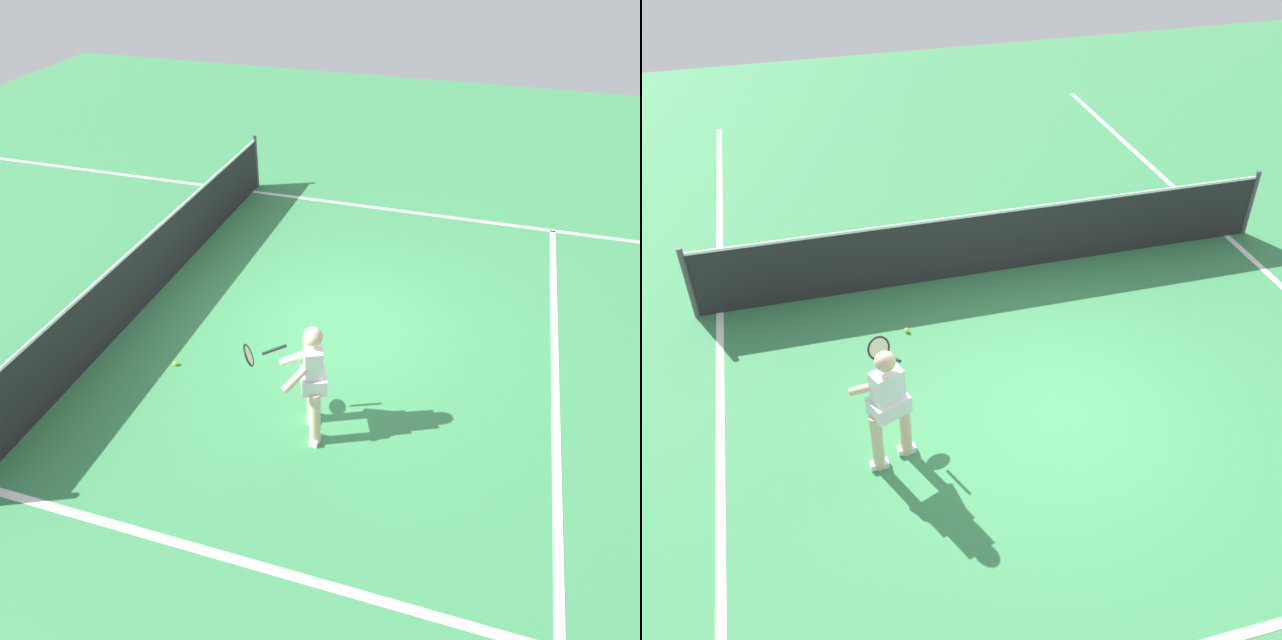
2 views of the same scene
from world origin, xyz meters
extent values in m
plane|color=#38844C|center=(0.00, 0.00, 0.00)|extent=(28.05, 28.05, 0.00)
cube|color=white|center=(0.00, -3.06, 0.00)|extent=(8.07, 0.10, 0.01)
cube|color=white|center=(-4.04, 0.00, 0.00)|extent=(0.10, 19.58, 0.01)
cube|color=white|center=(4.04, 0.00, 0.00)|extent=(0.10, 19.58, 0.01)
cylinder|color=#4C4C51|center=(4.34, 3.07, 0.56)|extent=(0.08, 0.08, 1.12)
cube|color=#232326|center=(0.00, 3.07, 0.50)|extent=(8.59, 0.02, 1.00)
cube|color=white|center=(0.00, 3.07, 1.02)|extent=(8.59, 0.02, 0.04)
cylinder|color=beige|center=(-2.34, -0.31, 0.39)|extent=(0.13, 0.13, 0.78)
cylinder|color=beige|center=(-2.01, -0.17, 0.39)|extent=(0.13, 0.13, 0.78)
cube|color=white|center=(-2.34, -0.31, 0.04)|extent=(0.20, 0.10, 0.08)
cube|color=white|center=(-2.01, -0.17, 0.04)|extent=(0.20, 0.10, 0.08)
cube|color=white|center=(-2.17, -0.24, 1.04)|extent=(0.37, 0.31, 0.52)
cube|color=white|center=(-2.17, -0.24, 0.84)|extent=(0.48, 0.41, 0.20)
sphere|color=beige|center=(-2.17, -0.24, 1.44)|extent=(0.22, 0.22, 0.22)
cylinder|color=beige|center=(-2.37, -0.16, 1.06)|extent=(0.41, 0.39, 0.37)
cylinder|color=beige|center=(-2.09, -0.05, 1.06)|extent=(0.11, 0.48, 0.37)
cylinder|color=black|center=(-2.02, 0.28, 1.02)|extent=(0.15, 0.29, 0.14)
torus|color=black|center=(-2.13, 0.55, 0.96)|extent=(0.31, 0.22, 0.28)
cylinder|color=beige|center=(-2.13, 0.55, 0.96)|extent=(0.26, 0.17, 0.23)
sphere|color=#D1E533|center=(-1.57, 1.94, 0.03)|extent=(0.07, 0.07, 0.07)
camera|label=1|loc=(-7.03, -1.79, 5.41)|focal=33.88mm
camera|label=2|loc=(-2.83, -5.59, 6.08)|focal=40.02mm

